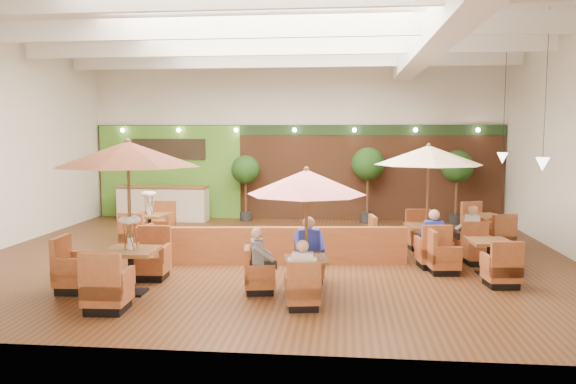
# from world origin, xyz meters

# --- Properties ---
(room) EXTENTS (14.04, 14.00, 5.52)m
(room) POSITION_xyz_m (0.25, 1.22, 3.63)
(room) COLOR #381E0F
(room) RESTS_ON ground
(service_counter) EXTENTS (3.00, 0.75, 1.18)m
(service_counter) POSITION_xyz_m (-4.40, 5.10, 0.58)
(service_counter) COLOR beige
(service_counter) RESTS_ON ground
(booth_divider) EXTENTS (6.09, 0.83, 0.85)m
(booth_divider) POSITION_xyz_m (0.06, -0.86, 0.42)
(booth_divider) COLOR brown
(booth_divider) RESTS_ON ground
(table_0) EXTENTS (2.73, 2.81, 2.86)m
(table_0) POSITION_xyz_m (-2.27, -3.43, 2.03)
(table_0) COLOR brown
(table_0) RESTS_ON ground
(table_1) EXTENTS (2.26, 2.35, 2.35)m
(table_1) POSITION_xyz_m (0.95, -3.15, 1.70)
(table_1) COLOR brown
(table_1) RESTS_ON ground
(table_2) EXTENTS (2.72, 2.72, 2.72)m
(table_2) POSITION_xyz_m (3.63, 0.15, 1.84)
(table_2) COLOR brown
(table_2) RESTS_ON ground
(table_3) EXTENTS (0.95, 2.68, 1.56)m
(table_3) POSITION_xyz_m (-3.52, 1.26, 0.50)
(table_3) COLOR brown
(table_3) RESTS_ON ground
(table_4) EXTENTS (1.73, 2.53, 0.93)m
(table_4) POSITION_xyz_m (4.43, -1.35, 0.35)
(table_4) COLOR brown
(table_4) RESTS_ON ground
(table_5) EXTENTS (1.20, 2.90, 1.01)m
(table_5) POSITION_xyz_m (5.40, 1.79, 0.39)
(table_5) COLOR brown
(table_5) RESTS_ON ground
(topiary_0) EXTENTS (0.95, 0.95, 2.21)m
(topiary_0) POSITION_xyz_m (-1.61, 5.30, 1.65)
(topiary_0) COLOR black
(topiary_0) RESTS_ON ground
(topiary_1) EXTENTS (1.07, 1.07, 2.48)m
(topiary_1) POSITION_xyz_m (2.44, 5.30, 1.85)
(topiary_1) COLOR black
(topiary_1) RESTS_ON ground
(topiary_2) EXTENTS (1.03, 1.03, 2.40)m
(topiary_2) POSITION_xyz_m (5.29, 5.30, 1.79)
(topiary_2) COLOR black
(topiary_2) RESTS_ON ground
(diner_0) EXTENTS (0.35, 0.28, 0.72)m
(diner_0) POSITION_xyz_m (1.00, -4.01, 0.73)
(diner_0) COLOR silver
(diner_0) RESTS_ON ground
(diner_1) EXTENTS (0.45, 0.39, 0.84)m
(diner_1) POSITION_xyz_m (1.00, -2.30, 0.78)
(diner_1) COLOR #2836B0
(diner_1) RESTS_ON ground
(diner_2) EXTENTS (0.36, 0.41, 0.76)m
(diner_2) POSITION_xyz_m (0.14, -3.15, 0.75)
(diner_2) COLOR slate
(diner_2) RESTS_ON ground
(diner_3) EXTENTS (0.41, 0.33, 0.84)m
(diner_3) POSITION_xyz_m (3.63, -0.85, 0.77)
(diner_3) COLOR #2836B0
(diner_3) RESTS_ON ground
(diner_4) EXTENTS (0.35, 0.42, 0.83)m
(diner_4) POSITION_xyz_m (4.62, 0.15, 0.77)
(diner_4) COLOR silver
(diner_4) RESTS_ON ground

